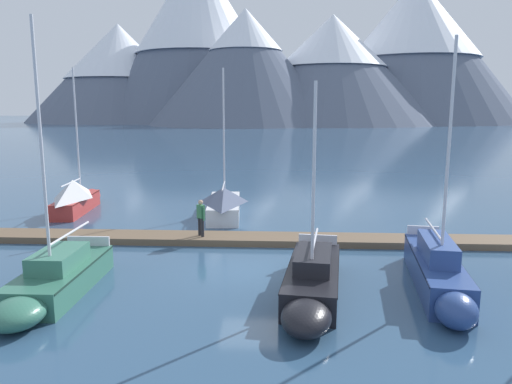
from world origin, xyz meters
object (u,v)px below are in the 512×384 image
object	(u,v)px
sailboat_second_berth	(54,280)
sailboat_mid_dock_port	(224,201)
person_on_dock	(201,216)
sailboat_nearest_berth	(77,196)
sailboat_far_berth	(438,271)
sailboat_mid_dock_starboard	(312,281)

from	to	relation	value
sailboat_second_berth	sailboat_mid_dock_port	distance (m)	12.97
person_on_dock	sailboat_mid_dock_port	bearing A→B (deg)	84.10
sailboat_nearest_berth	sailboat_far_berth	distance (m)	20.90
sailboat_mid_dock_port	sailboat_mid_dock_starboard	world-z (taller)	sailboat_mid_dock_port
sailboat_mid_dock_starboard	sailboat_far_berth	distance (m)	4.37
sailboat_mid_dock_port	sailboat_mid_dock_starboard	size ratio (longest dim) A/B	1.19
sailboat_far_berth	sailboat_mid_dock_port	bearing A→B (deg)	125.83
sailboat_nearest_berth	sailboat_second_berth	xyz separation A→B (m)	(4.32, -12.91, -0.37)
sailboat_mid_dock_starboard	sailboat_second_berth	bearing A→B (deg)	-179.73
sailboat_nearest_berth	sailboat_mid_dock_starboard	world-z (taller)	sailboat_nearest_berth
sailboat_second_berth	sailboat_mid_dock_port	xyz separation A→B (m)	(4.52, 12.15, 0.24)
sailboat_mid_dock_starboard	person_on_dock	world-z (taller)	sailboat_mid_dock_starboard
sailboat_mid_dock_port	sailboat_far_berth	xyz separation A→B (m)	(8.20, -11.35, -0.13)
sailboat_second_berth	person_on_dock	distance (m)	7.64
person_on_dock	sailboat_second_berth	bearing A→B (deg)	-121.13
sailboat_second_berth	sailboat_far_berth	world-z (taller)	sailboat_second_berth
sailboat_far_berth	person_on_dock	size ratio (longest dim) A/B	4.90
sailboat_mid_dock_port	sailboat_far_berth	size ratio (longest dim) A/B	1.00
sailboat_mid_dock_starboard	person_on_dock	bearing A→B (deg)	124.65
sailboat_far_berth	person_on_dock	world-z (taller)	sailboat_far_berth
sailboat_second_berth	person_on_dock	size ratio (longest dim) A/B	5.22
sailboat_second_berth	sailboat_far_berth	xyz separation A→B (m)	(12.71, 0.80, 0.11)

